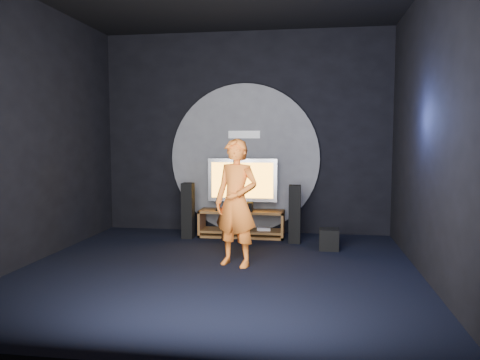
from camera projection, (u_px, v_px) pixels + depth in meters
name	position (u px, v px, depth m)	size (l,w,h in m)	color
floor	(217.00, 270.00, 5.88)	(5.00, 5.00, 0.00)	black
back_wall	(245.00, 133.00, 8.19)	(5.00, 0.04, 3.50)	black
front_wall	(144.00, 124.00, 3.26)	(5.00, 0.04, 3.50)	black
left_wall	(29.00, 131.00, 6.10)	(0.04, 5.00, 3.50)	black
right_wall	(430.00, 130.00, 5.35)	(0.04, 5.00, 3.50)	black
wall_disc_panel	(245.00, 159.00, 8.17)	(2.60, 0.11, 2.60)	#515156
media_console	(242.00, 225.00, 7.88)	(1.43, 0.45, 0.45)	brown
tv	(242.00, 182.00, 7.88)	(1.17, 0.22, 0.86)	silver
center_speaker	(241.00, 207.00, 7.71)	(0.40, 0.15, 0.15)	black
remote	(221.00, 210.00, 7.79)	(0.18, 0.05, 0.02)	black
tower_speaker_left	(188.00, 211.00, 7.75)	(0.18, 0.20, 0.92)	black
tower_speaker_right	(295.00, 214.00, 7.39)	(0.18, 0.20, 0.92)	black
subwoofer	(329.00, 239.00, 6.95)	(0.28, 0.28, 0.31)	black
player	(236.00, 203.00, 6.03)	(0.60, 0.40, 1.65)	orange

